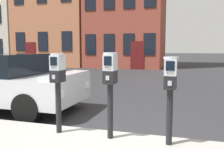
{
  "coord_description": "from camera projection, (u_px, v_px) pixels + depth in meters",
  "views": [
    {
      "loc": [
        1.25,
        -3.62,
        1.56
      ],
      "look_at": [
        0.19,
        -0.02,
        1.15
      ],
      "focal_mm": 38.09,
      "sensor_mm": 36.0,
      "label": 1
    }
  ],
  "objects": [
    {
      "name": "ground_plane",
      "position": [
        102.0,
        142.0,
        3.98
      ],
      "size": [
        160.0,
        160.0,
        0.0
      ],
      "primitive_type": "plane",
      "color": "#28282B"
    },
    {
      "name": "parking_meter_near_kerb",
      "position": [
        58.0,
        79.0,
        3.95
      ],
      "size": [
        0.22,
        0.26,
        1.34
      ],
      "rotation": [
        0.0,
        0.0,
        -1.6
      ],
      "color": "black",
      "rests_on": "sidewalk_slab"
    },
    {
      "name": "parking_meter_twin_adjacent",
      "position": [
        110.0,
        80.0,
        3.69
      ],
      "size": [
        0.22,
        0.26,
        1.36
      ],
      "rotation": [
        0.0,
        0.0,
        -1.6
      ],
      "color": "black",
      "rests_on": "sidewalk_slab"
    },
    {
      "name": "parking_meter_end_of_row",
      "position": [
        170.0,
        85.0,
        3.44
      ],
      "size": [
        0.22,
        0.26,
        1.3
      ],
      "rotation": [
        0.0,
        0.0,
        -1.6
      ],
      "color": "black",
      "rests_on": "sidewalk_slab"
    },
    {
      "name": "townhouse_grey_stucco",
      "position": [
        4.0,
        7.0,
        24.57
      ],
      "size": [
        6.45,
        6.95,
        11.76
      ],
      "color": "beige",
      "rests_on": "ground_plane"
    },
    {
      "name": "townhouse_brick_corner",
      "position": [
        59.0,
        2.0,
        22.2
      ],
      "size": [
        6.63,
        5.91,
        11.73
      ],
      "color": "#B7704C",
      "rests_on": "ground_plane"
    }
  ]
}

